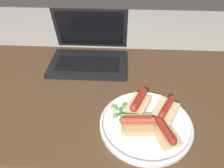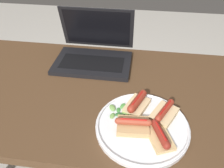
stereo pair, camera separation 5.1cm
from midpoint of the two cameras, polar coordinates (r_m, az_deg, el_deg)
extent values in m
cube|color=#4C331E|center=(0.85, -6.27, -2.00)|extent=(1.41, 0.64, 0.04)
cylinder|color=#4C331E|center=(1.35, 25.00, -10.02)|extent=(0.05, 0.05, 0.74)
cube|color=black|center=(0.96, -3.52, 5.49)|extent=(0.33, 0.21, 0.02)
cube|color=black|center=(0.94, -3.69, 5.56)|extent=(0.27, 0.11, 0.00)
cube|color=black|center=(1.01, -2.38, 14.38)|extent=(0.33, 0.05, 0.20)
cube|color=black|center=(1.01, -2.42, 14.33)|extent=(0.30, 0.04, 0.17)
cylinder|color=silver|center=(0.70, 10.00, -10.96)|extent=(0.29, 0.29, 0.02)
torus|color=silver|center=(0.69, 10.09, -10.45)|extent=(0.29, 0.29, 0.01)
cube|color=tan|center=(0.67, 7.72, -10.93)|extent=(0.10, 0.08, 0.02)
cylinder|color=#9E3D28|center=(0.66, 7.86, -9.81)|extent=(0.09, 0.03, 0.02)
sphere|color=#9E3D28|center=(0.66, 3.85, -9.66)|extent=(0.02, 0.02, 0.02)
sphere|color=#9E3D28|center=(0.66, 11.83, -9.92)|extent=(0.02, 0.02, 0.02)
cylinder|color=red|center=(0.65, 7.94, -9.23)|extent=(0.08, 0.01, 0.00)
cube|color=#D6B784|center=(0.72, 15.41, -7.74)|extent=(0.10, 0.11, 0.02)
cylinder|color=maroon|center=(0.71, 15.68, -6.61)|extent=(0.06, 0.09, 0.02)
sphere|color=maroon|center=(0.74, 17.07, -4.60)|extent=(0.02, 0.02, 0.02)
sphere|color=maroon|center=(0.68, 14.16, -8.80)|extent=(0.02, 0.02, 0.02)
cylinder|color=red|center=(0.70, 15.83, -6.02)|extent=(0.04, 0.07, 0.00)
cube|color=#D6B784|center=(0.74, 8.48, -5.70)|extent=(0.09, 0.11, 0.02)
cylinder|color=maroon|center=(0.72, 8.64, -4.48)|extent=(0.06, 0.09, 0.03)
sphere|color=maroon|center=(0.69, 7.14, -6.60)|extent=(0.03, 0.03, 0.03)
sphere|color=maroon|center=(0.75, 10.01, -2.53)|extent=(0.03, 0.03, 0.03)
cylinder|color=red|center=(0.71, 8.74, -3.72)|extent=(0.03, 0.07, 0.00)
cube|color=tan|center=(0.67, 14.55, -13.45)|extent=(0.09, 0.11, 0.01)
cylinder|color=maroon|center=(0.65, 14.80, -12.49)|extent=(0.05, 0.08, 0.02)
sphere|color=maroon|center=(0.63, 16.45, -15.21)|extent=(0.02, 0.02, 0.02)
sphere|color=maroon|center=(0.67, 13.28, -9.93)|extent=(0.02, 0.02, 0.02)
cylinder|color=red|center=(0.64, 14.97, -11.84)|extent=(0.03, 0.07, 0.01)
ellipsoid|color=#4C8E3D|center=(0.71, 2.17, -8.08)|extent=(0.02, 0.02, 0.00)
ellipsoid|color=#709E4C|center=(0.73, 2.14, -6.26)|extent=(0.03, 0.04, 0.01)
ellipsoid|color=#387A33|center=(0.70, 5.48, -8.77)|extent=(0.03, 0.02, 0.01)
ellipsoid|color=#709E4C|center=(0.71, 6.07, -8.17)|extent=(0.02, 0.02, 0.01)
ellipsoid|color=#4C8E3D|center=(0.74, 4.87, -5.83)|extent=(0.02, 0.03, 0.01)
ellipsoid|color=#709E4C|center=(0.70, 2.16, -8.39)|extent=(0.02, 0.03, 0.01)
ellipsoid|color=#387A33|center=(0.72, 3.72, -6.85)|extent=(0.02, 0.02, 0.01)
ellipsoid|color=#709E4C|center=(0.71, 5.64, -7.67)|extent=(0.02, 0.02, 0.01)
ellipsoid|color=#4C8E3D|center=(0.73, 6.12, -6.76)|extent=(0.03, 0.02, 0.01)
ellipsoid|color=#2D662D|center=(0.71, 3.90, -8.00)|extent=(0.03, 0.02, 0.01)
camera|label=1|loc=(0.03, -88.06, 1.57)|focal=35.00mm
camera|label=2|loc=(0.03, 91.94, -1.57)|focal=35.00mm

